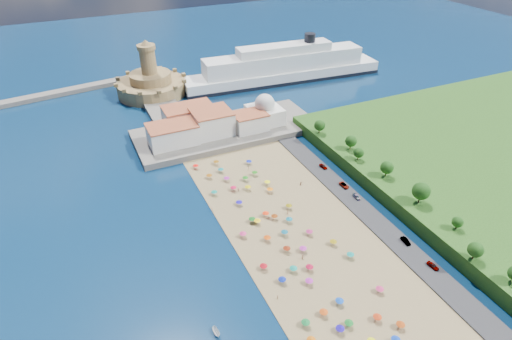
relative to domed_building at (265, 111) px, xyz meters
name	(u,v)px	position (x,y,z in m)	size (l,w,h in m)	color
ground	(275,225)	(-30.00, -71.00, -8.97)	(700.00, 700.00, 0.00)	#071938
terrace	(227,131)	(-20.00, 2.00, -7.47)	(90.00, 36.00, 3.00)	#59544C
jetty	(165,112)	(-42.00, 37.00, -7.77)	(18.00, 70.00, 2.40)	#59544C
waterfront_buildings	(200,124)	(-33.05, 2.64, -1.10)	(57.00, 29.00, 11.00)	silver
domed_building	(265,111)	(0.00, 0.00, 0.00)	(16.00, 16.00, 15.00)	silver
fortress	(151,83)	(-42.00, 67.00, -2.29)	(40.00, 40.00, 32.40)	#A28951
cruise_ship	(284,68)	(39.36, 53.80, -0.64)	(130.12, 28.93, 28.17)	black
beach_parasols	(286,240)	(-31.50, -81.83, -6.83)	(31.90, 115.95, 2.20)	gray
beachgoers	(277,221)	(-28.74, -70.52, -7.82)	(40.09, 90.86, 1.89)	tan
parked_cars	(364,203)	(6.00, -75.31, -7.60)	(2.27, 69.05, 1.44)	gray
hillside_trees	(396,177)	(18.69, -75.90, 1.14)	(10.79, 107.03, 8.33)	#382314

